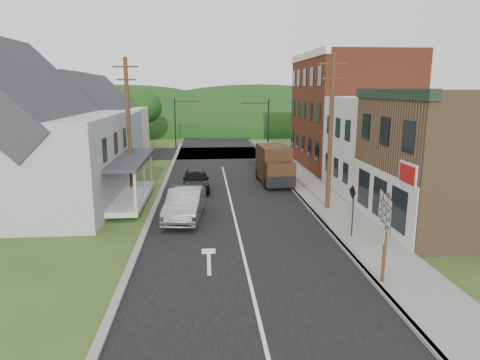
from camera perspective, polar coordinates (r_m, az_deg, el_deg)
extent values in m
plane|color=#2D4719|center=(21.66, -0.29, -6.89)|extent=(120.00, 120.00, 0.00)
cube|color=black|center=(31.27, -1.72, -0.93)|extent=(9.00, 90.00, 0.02)
cube|color=black|center=(47.97, -2.81, 3.64)|extent=(60.00, 9.00, 0.02)
cube|color=slate|center=(30.21, 9.74, -1.42)|extent=(2.80, 55.00, 0.15)
cube|color=slate|center=(29.90, 7.23, -1.48)|extent=(0.20, 55.00, 0.15)
cube|color=slate|center=(29.43, -10.59, -1.85)|extent=(0.30, 55.00, 0.12)
cube|color=brown|center=(24.41, 27.21, 2.39)|extent=(8.00, 8.00, 7.00)
cube|color=silver|center=(30.99, 19.93, 4.34)|extent=(8.00, 7.00, 6.50)
cube|color=maroon|center=(39.63, 14.40, 8.77)|extent=(8.00, 12.00, 10.00)
cube|color=#A3A6A9|center=(28.72, -25.97, 2.27)|extent=(10.00, 12.00, 5.50)
cube|color=#829DB2|center=(38.85, -18.80, 4.74)|extent=(7.00, 8.00, 5.00)
cube|color=beige|center=(47.68, -16.83, 6.12)|extent=(7.00, 8.00, 5.00)
cylinder|color=#472D19|center=(25.11, 11.98, 6.01)|extent=(0.26, 0.26, 9.00)
cube|color=#472D19|center=(25.01, 12.38, 14.93)|extent=(1.60, 0.10, 0.10)
cube|color=#472D19|center=(24.98, 12.29, 13.10)|extent=(1.20, 0.10, 0.10)
cylinder|color=#472D19|center=(28.95, -14.60, 6.67)|extent=(0.26, 0.26, 9.00)
cube|color=#472D19|center=(28.87, -15.03, 14.39)|extent=(1.60, 0.10, 0.10)
cube|color=#472D19|center=(28.85, -14.94, 12.80)|extent=(1.20, 0.10, 0.10)
cylinder|color=black|center=(44.60, 3.79, 6.87)|extent=(0.14, 0.14, 6.00)
cylinder|color=black|center=(44.25, 2.01, 10.22)|extent=(2.80, 0.10, 0.10)
imported|color=olive|center=(44.15, 0.44, 9.32)|extent=(0.16, 0.20, 1.00)
cylinder|color=black|center=(51.19, -8.63, 7.44)|extent=(0.14, 0.14, 6.00)
cylinder|color=black|center=(50.98, -7.13, 10.39)|extent=(2.80, 0.10, 0.10)
imported|color=olive|center=(50.97, -5.74, 9.63)|extent=(0.16, 0.20, 1.00)
cylinder|color=#382616|center=(44.26, -27.99, 4.64)|extent=(0.36, 0.36, 4.76)
ellipsoid|color=black|center=(44.02, -28.45, 9.24)|extent=(5.80, 5.80, 4.93)
cylinder|color=#382616|center=(53.18, -12.82, 6.32)|extent=(0.36, 0.36, 3.92)
ellipsoid|color=black|center=(52.98, -12.97, 9.48)|extent=(4.80, 4.80, 4.08)
ellipsoid|color=black|center=(75.76, -3.56, 6.75)|extent=(90.00, 30.00, 16.00)
imported|color=#A1A0A5|center=(23.66, -7.34, -3.19)|extent=(2.31, 5.31, 1.70)
imported|color=black|center=(30.11, -5.90, 0.00)|extent=(1.97, 4.56, 1.53)
cube|color=black|center=(32.56, 4.44, 2.35)|extent=(2.23, 4.00, 2.58)
cube|color=black|center=(30.42, 5.31, 0.79)|extent=(2.11, 1.52, 1.69)
cube|color=black|center=(30.46, 5.26, 2.17)|extent=(1.91, 1.15, 0.04)
cube|color=black|center=(29.79, 5.61, -0.33)|extent=(1.96, 0.23, 0.80)
cylinder|color=black|center=(30.46, 3.54, -0.53)|extent=(0.29, 0.81, 0.80)
cylinder|color=black|center=(30.87, 6.94, -0.43)|extent=(0.29, 0.81, 0.80)
cylinder|color=black|center=(33.88, 2.40, 0.78)|extent=(0.29, 0.81, 0.80)
cylinder|color=black|center=(34.25, 5.48, 0.85)|extent=(0.29, 0.81, 0.80)
cube|color=#472D19|center=(16.27, 18.82, -7.34)|extent=(0.12, 0.12, 3.33)
cube|color=black|center=(15.95, 18.87, -3.79)|extent=(0.41, 1.87, 0.08)
cube|color=silver|center=(15.21, 19.35, -2.92)|extent=(0.12, 0.52, 0.21)
cube|color=silver|center=(15.32, 19.24, -4.47)|extent=(0.13, 0.56, 0.52)
cube|color=silver|center=(15.44, 19.13, -5.99)|extent=(0.12, 0.52, 0.27)
cube|color=silver|center=(15.84, 18.84, -2.30)|extent=(0.12, 0.52, 0.21)
cube|color=silver|center=(15.94, 18.74, -3.79)|extent=(0.13, 0.56, 0.52)
cube|color=silver|center=(16.06, 18.63, -5.26)|extent=(0.12, 0.52, 0.27)
cube|color=silver|center=(16.47, 18.37, -1.73)|extent=(0.12, 0.52, 0.21)
cube|color=silver|center=(16.57, 18.27, -3.17)|extent=(0.13, 0.56, 0.52)
cube|color=silver|center=(16.69, 18.17, -4.59)|extent=(0.12, 0.52, 0.27)
cube|color=silver|center=(16.22, 18.51, -7.03)|extent=(0.10, 0.42, 0.52)
cylinder|color=black|center=(20.96, 14.80, -4.15)|extent=(0.07, 0.07, 2.36)
cube|color=black|center=(20.69, 14.78, -1.54)|extent=(0.10, 0.69, 0.70)
cube|color=#F4A50C|center=(20.69, 14.82, -1.54)|extent=(0.10, 0.62, 0.63)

